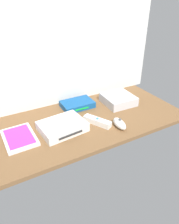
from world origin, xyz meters
The scene contains 8 objects.
ground_plane centered at (0.00, 0.00, -1.00)cm, with size 100.00×48.00×2.00cm, color brown.
back_wall centered at (0.00, 24.60, 32.00)cm, with size 110.00×1.20×64.00cm, color silver.
game_console centered at (-16.55, -3.11, 2.20)cm, with size 22.37×17.94×4.40cm.
mini_computer centered at (23.35, 7.00, 2.64)cm, with size 17.62×17.62×5.30cm.
game_case centered at (-36.46, -0.08, 0.76)cm, with size 14.07×19.33×1.56cm.
network_router centered at (-0.29, 14.69, 1.70)cm, with size 18.14×12.55×3.40cm.
remote_wand centered at (1.00, -6.35, 1.51)cm, with size 10.12×14.76×3.40cm.
remote_nunchuk centered at (9.18, -14.03, 2.04)cm, with size 5.38×10.39×5.10cm.
Camera 1 is at (-45.15, -82.51, 58.90)cm, focal length 33.64 mm.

